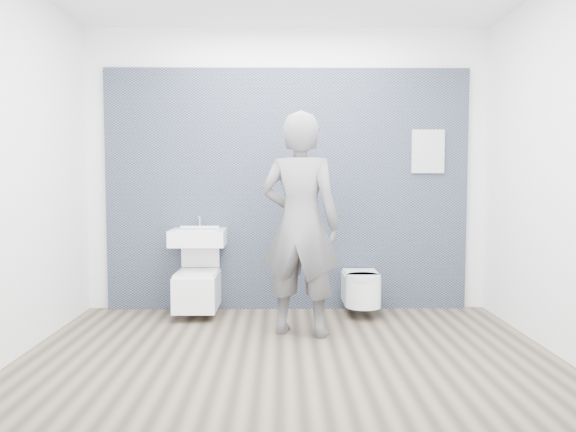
{
  "coord_description": "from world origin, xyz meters",
  "views": [
    {
      "loc": [
        -0.06,
        -4.14,
        1.33
      ],
      "look_at": [
        0.0,
        0.6,
        1.0
      ],
      "focal_mm": 35.0,
      "sensor_mm": 36.0,
      "label": 1
    }
  ],
  "objects_px": {
    "washbasin": "(198,237)",
    "toilet_rounded": "(362,289)",
    "toilet_square": "(197,288)",
    "visitor": "(300,225)"
  },
  "relations": [
    {
      "from": "washbasin",
      "to": "toilet_rounded",
      "type": "bearing_deg",
      "value": -3.16
    },
    {
      "from": "toilet_square",
      "to": "visitor",
      "type": "bearing_deg",
      "value": -33.21
    },
    {
      "from": "washbasin",
      "to": "visitor",
      "type": "height_order",
      "value": "visitor"
    },
    {
      "from": "toilet_rounded",
      "to": "washbasin",
      "type": "bearing_deg",
      "value": 176.84
    },
    {
      "from": "washbasin",
      "to": "toilet_square",
      "type": "bearing_deg",
      "value": -90.0
    },
    {
      "from": "washbasin",
      "to": "visitor",
      "type": "distance_m",
      "value": 1.21
    },
    {
      "from": "toilet_rounded",
      "to": "visitor",
      "type": "xyz_separation_m",
      "value": [
        -0.61,
        -0.62,
        0.67
      ]
    },
    {
      "from": "toilet_square",
      "to": "toilet_rounded",
      "type": "relative_size",
      "value": 1.36
    },
    {
      "from": "washbasin",
      "to": "toilet_rounded",
      "type": "relative_size",
      "value": 0.93
    },
    {
      "from": "washbasin",
      "to": "toilet_square",
      "type": "xyz_separation_m",
      "value": [
        -0.0,
        -0.08,
        -0.48
      ]
    }
  ]
}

